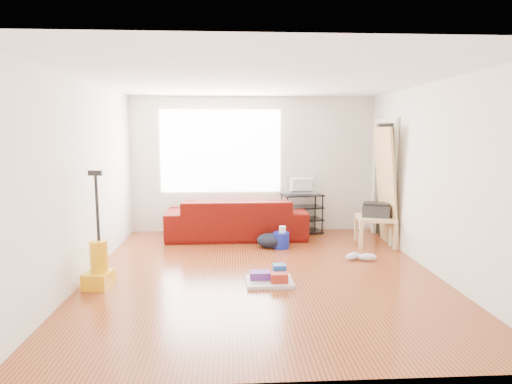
{
  "coord_description": "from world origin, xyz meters",
  "views": [
    {
      "loc": [
        -0.39,
        -5.44,
        1.84
      ],
      "look_at": [
        -0.05,
        0.6,
        1.0
      ],
      "focal_mm": 30.0,
      "sensor_mm": 36.0,
      "label": 1
    }
  ],
  "objects": [
    {
      "name": "sneakers",
      "position": [
        1.46,
        0.49,
        0.05
      ],
      "size": [
        0.48,
        0.24,
        0.11
      ],
      "rotation": [
        0.0,
        0.0,
        0.07
      ],
      "color": "silver",
      "rests_on": "ground"
    },
    {
      "name": "room",
      "position": [
        0.07,
        0.15,
        1.25
      ],
      "size": [
        4.51,
        5.01,
        2.51
      ],
      "color": "maroon",
      "rests_on": "ground"
    },
    {
      "name": "toilet_paper",
      "position": [
        0.41,
        1.23,
        0.18
      ],
      "size": [
        0.11,
        0.11,
        0.1
      ],
      "primitive_type": "cylinder",
      "color": "white",
      "rests_on": "bucket"
    },
    {
      "name": "backpack",
      "position": [
        0.21,
        1.24,
        0.0
      ],
      "size": [
        0.46,
        0.38,
        0.23
      ],
      "primitive_type": "ellipsoid",
      "rotation": [
        0.0,
        0.0,
        -0.1
      ],
      "color": "black",
      "rests_on": "ground"
    },
    {
      "name": "sofa",
      "position": [
        -0.32,
        1.95,
        0.0
      ],
      "size": [
        2.42,
        0.95,
        0.71
      ],
      "primitive_type": "imported",
      "rotation": [
        0.0,
        0.0,
        3.14
      ],
      "color": "#350907",
      "rests_on": "ground"
    },
    {
      "name": "vacuum",
      "position": [
        -2.0,
        -0.39,
        0.26
      ],
      "size": [
        0.34,
        0.37,
        1.4
      ],
      "rotation": [
        0.0,
        0.0,
        -0.15
      ],
      "color": "#E8A30F",
      "rests_on": "ground"
    },
    {
      "name": "door_panel",
      "position": [
        2.13,
        1.39,
        0.0
      ],
      "size": [
        0.24,
        0.77,
        1.93
      ],
      "primitive_type": "cube",
      "rotation": [
        0.0,
        -0.1,
        0.0
      ],
      "color": "tan",
      "rests_on": "ground"
    },
    {
      "name": "tv",
      "position": [
        0.88,
        2.22,
        0.89
      ],
      "size": [
        0.58,
        0.08,
        0.34
      ],
      "primitive_type": "imported",
      "rotation": [
        0.0,
        0.0,
        3.14
      ],
      "color": "black",
      "rests_on": "tv_stand"
    },
    {
      "name": "side_table",
      "position": [
        1.95,
        1.31,
        0.41
      ],
      "size": [
        0.67,
        0.67,
        0.48
      ],
      "rotation": [
        0.0,
        0.0,
        -0.14
      ],
      "color": "tan",
      "rests_on": "ground"
    },
    {
      "name": "cleaning_tray",
      "position": [
        0.07,
        -0.38,
        0.06
      ],
      "size": [
        0.57,
        0.46,
        0.2
      ],
      "rotation": [
        0.0,
        0.0,
        0.02
      ],
      "color": "silver",
      "rests_on": "ground"
    },
    {
      "name": "tv_stand",
      "position": [
        0.88,
        2.22,
        0.37
      ],
      "size": [
        0.79,
        0.54,
        0.73
      ],
      "rotation": [
        0.0,
        0.0,
        0.18
      ],
      "color": "black",
      "rests_on": "ground"
    },
    {
      "name": "bucket",
      "position": [
        0.39,
        1.21,
        0.0
      ],
      "size": [
        0.32,
        0.32,
        0.26
      ],
      "primitive_type": "cylinder",
      "rotation": [
        0.0,
        0.0,
        0.27
      ],
      "color": "#101F9C",
      "rests_on": "ground"
    },
    {
      "name": "printer",
      "position": [
        1.95,
        1.31,
        0.59
      ],
      "size": [
        0.51,
        0.45,
        0.23
      ],
      "rotation": [
        0.0,
        0.0,
        -0.32
      ],
      "color": "#2A2A2A",
      "rests_on": "side_table"
    }
  ]
}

